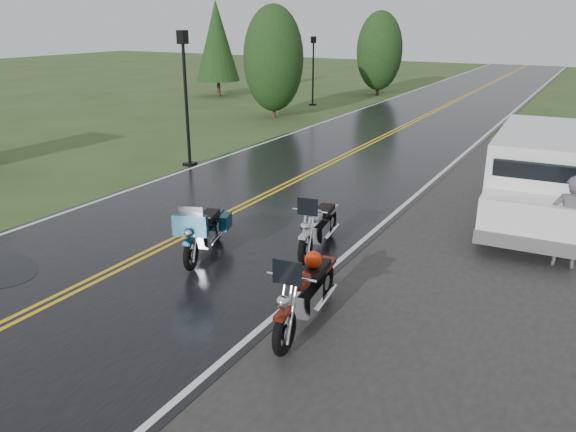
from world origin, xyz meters
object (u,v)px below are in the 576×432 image
object	(u,v)px
motorcycle_red	(284,314)
person_at_van	(569,223)
lamp_post_near_left	(186,100)
lamp_post_far_left	(313,71)
motorcycle_silver	(305,236)
motorcycle_teal	(190,242)
van_white	(490,194)

from	to	relation	value
motorcycle_red	person_at_van	distance (m)	6.60
lamp_post_near_left	lamp_post_far_left	bearing A→B (deg)	100.60
motorcycle_red	lamp_post_far_left	xyz separation A→B (m)	(-11.52, 23.52, 1.23)
motorcycle_silver	lamp_post_near_left	world-z (taller)	lamp_post_near_left
motorcycle_teal	lamp_post_near_left	world-z (taller)	lamp_post_near_left
motorcycle_red	van_white	world-z (taller)	van_white
motorcycle_teal	motorcycle_silver	size ratio (longest dim) A/B	0.95
motorcycle_teal	motorcycle_silver	xyz separation A→B (m)	(1.89, 1.35, 0.03)
motorcycle_red	lamp_post_near_left	world-z (taller)	lamp_post_near_left
motorcycle_red	motorcycle_silver	world-z (taller)	motorcycle_red
motorcycle_red	person_at_van	bearing A→B (deg)	52.09
motorcycle_teal	lamp_post_far_left	size ratio (longest dim) A/B	0.57
person_at_van	lamp_post_far_left	bearing A→B (deg)	-52.21
motorcycle_silver	motorcycle_red	bearing A→B (deg)	-76.42
motorcycle_teal	lamp_post_far_left	distance (m)	23.42
motorcycle_teal	person_at_van	xyz separation A→B (m)	(6.51, 3.98, 0.30)
motorcycle_red	person_at_van	xyz separation A→B (m)	(3.38, 5.67, 0.23)
motorcycle_silver	van_white	distance (m)	4.41
motorcycle_silver	person_at_van	distance (m)	5.32
motorcycle_silver	lamp_post_near_left	xyz separation A→B (m)	(-7.49, 5.57, 1.58)
motorcycle_teal	motorcycle_silver	distance (m)	2.32
motorcycle_red	van_white	size ratio (longest dim) A/B	0.42
motorcycle_red	lamp_post_far_left	world-z (taller)	lamp_post_far_left
motorcycle_teal	van_white	bearing A→B (deg)	25.06
person_at_van	lamp_post_near_left	distance (m)	12.53
van_white	lamp_post_near_left	bearing A→B (deg)	164.57
lamp_post_near_left	motorcycle_silver	bearing A→B (deg)	-36.64
lamp_post_far_left	van_white	bearing A→B (deg)	-52.50
person_at_van	lamp_post_far_left	size ratio (longest dim) A/B	0.49
motorcycle_teal	lamp_post_near_left	distance (m)	9.05
lamp_post_near_left	motorcycle_red	bearing A→B (deg)	-44.59
motorcycle_silver	lamp_post_far_left	distance (m)	22.95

